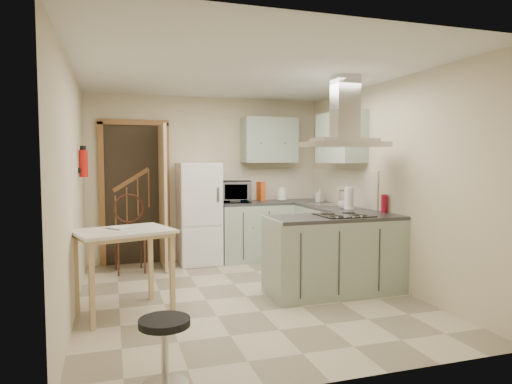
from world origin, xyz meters
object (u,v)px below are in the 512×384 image
object	(u,v)px
drop_leaf_table	(124,272)
stool	(165,352)
extractor_hood	(345,144)
microwave	(232,192)
fridge	(199,213)
bentwood_chair	(130,237)
peninsula	(335,255)

from	to	relation	value
drop_leaf_table	stool	world-z (taller)	drop_leaf_table
extractor_hood	microwave	world-z (taller)	extractor_hood
fridge	drop_leaf_table	distance (m)	2.30
bentwood_chair	stool	world-z (taller)	bentwood_chair
stool	microwave	world-z (taller)	microwave
bentwood_chair	stool	xyz separation A→B (m)	(0.10, -3.35, -0.25)
fridge	stool	bearing A→B (deg)	-104.14
extractor_hood	drop_leaf_table	world-z (taller)	extractor_hood
fridge	bentwood_chair	size ratio (longest dim) A/B	1.54
drop_leaf_table	microwave	bearing A→B (deg)	33.27
bentwood_chair	stool	size ratio (longest dim) A/B	2.05
peninsula	microwave	world-z (taller)	microwave
drop_leaf_table	microwave	xyz separation A→B (m)	(1.64, 2.01, 0.64)
peninsula	bentwood_chair	distance (m)	2.83
drop_leaf_table	extractor_hood	bearing A→B (deg)	-17.55
fridge	extractor_hood	xyz separation A→B (m)	(1.32, -1.98, 0.97)
drop_leaf_table	microwave	world-z (taller)	microwave
peninsula	extractor_hood	bearing A→B (deg)	0.00
peninsula	extractor_hood	distance (m)	1.27
peninsula	drop_leaf_table	world-z (taller)	peninsula
fridge	drop_leaf_table	world-z (taller)	fridge
stool	microwave	bearing A→B (deg)	68.61
bentwood_chair	microwave	world-z (taller)	microwave
fridge	drop_leaf_table	xyz separation A→B (m)	(-1.13, -1.98, -0.32)
peninsula	bentwood_chair	xyz separation A→B (m)	(-2.23, 1.74, 0.04)
extractor_hood	stool	world-z (taller)	extractor_hood
bentwood_chair	fridge	bearing A→B (deg)	8.89
peninsula	microwave	distance (m)	2.22
peninsula	microwave	size ratio (longest dim) A/B	2.68
peninsula	microwave	bearing A→B (deg)	109.43
drop_leaf_table	peninsula	bearing A→B (deg)	-17.55
peninsula	fridge	bearing A→B (deg)	121.74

